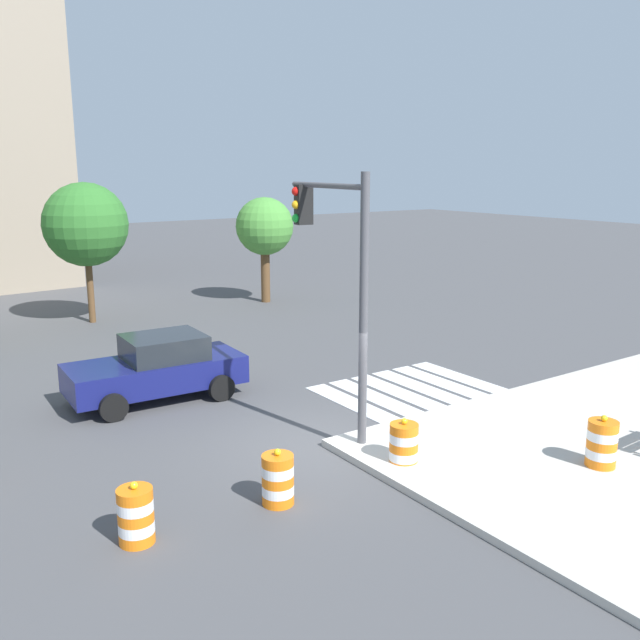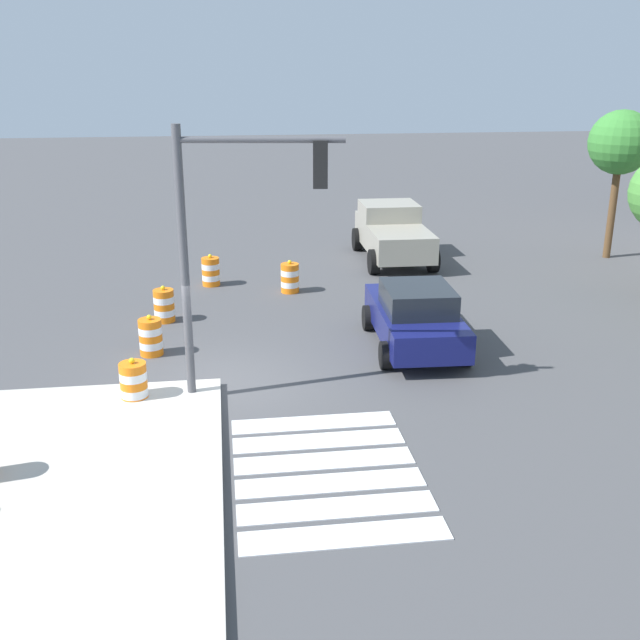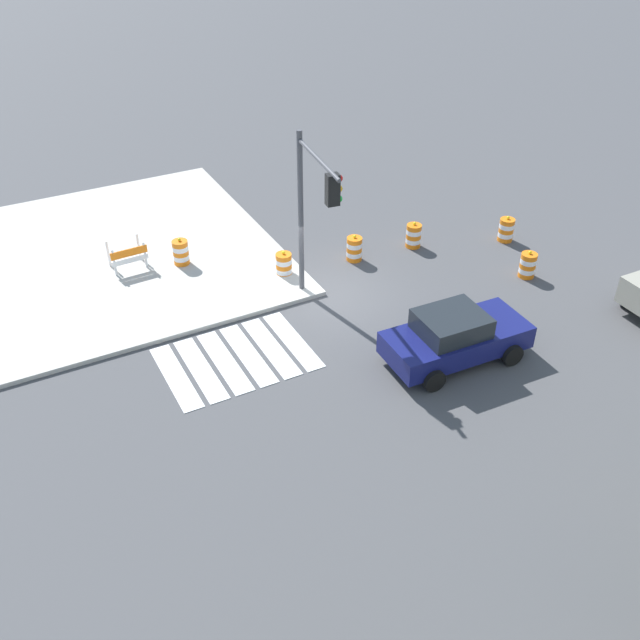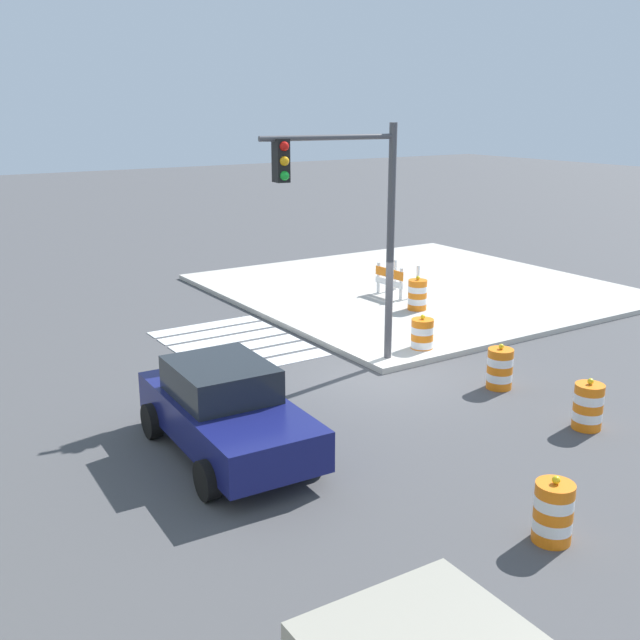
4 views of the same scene
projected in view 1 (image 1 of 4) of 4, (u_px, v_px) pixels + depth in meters
ground_plane at (322, 446)px, 14.37m from camera, size 120.00×120.00×0.00m
crosswalk_stripes at (407, 389)px, 18.03m from camera, size 4.35×3.20×0.02m
sports_car at (158, 368)px, 17.14m from camera, size 4.37×2.28×1.63m
traffic_barrel_near_corner at (404, 446)px, 13.24m from camera, size 0.56×0.56×1.02m
traffic_barrel_crosswalk_end at (278, 479)px, 11.82m from camera, size 0.56×0.56×1.02m
traffic_barrel_far_curb at (136, 516)px, 10.59m from camera, size 0.56×0.56×1.02m
traffic_barrel_on_sidewalk at (602, 443)px, 12.98m from camera, size 0.56×0.56×1.02m
traffic_light_pole at (336, 256)px, 14.35m from camera, size 0.64×3.27×5.50m
street_tree_streetside_near at (86, 225)px, 25.08m from camera, size 3.08×3.08×5.21m
street_tree_streetside_far at (265, 227)px, 29.11m from camera, size 2.46×2.46×4.51m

